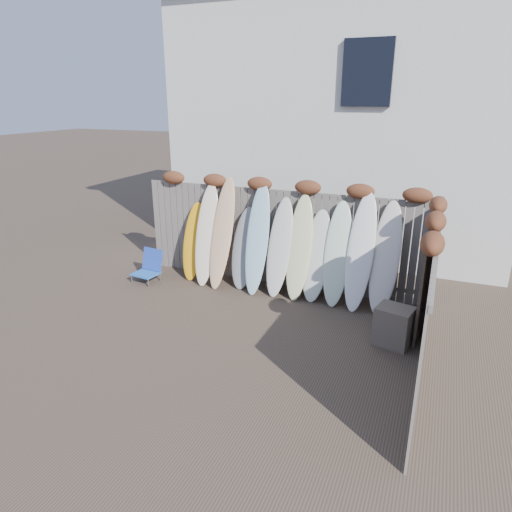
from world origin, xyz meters
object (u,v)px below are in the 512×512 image
at_px(wooden_crate, 394,326).
at_px(lattice_panel, 425,287).
at_px(beach_chair, 149,267).
at_px(surfboard_0, 194,241).

distance_m(wooden_crate, lattice_panel, 0.83).
distance_m(beach_chair, surfboard_0, 1.09).
height_order(wooden_crate, lattice_panel, lattice_panel).
xyz_separation_m(beach_chair, lattice_panel, (5.53, -0.25, 0.52)).
bearing_deg(wooden_crate, lattice_panel, 54.72).
bearing_deg(beach_chair, wooden_crate, -8.65).
bearing_deg(wooden_crate, surfboard_0, 163.06).
relative_size(beach_chair, wooden_crate, 1.06).
distance_m(beach_chair, lattice_panel, 5.56).
xyz_separation_m(beach_chair, wooden_crate, (5.15, -0.78, 0.00)).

